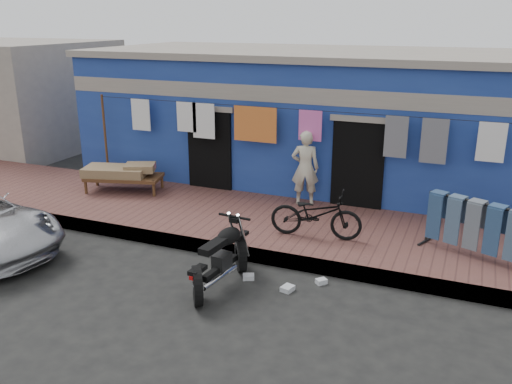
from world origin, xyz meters
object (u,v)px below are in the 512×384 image
motorcycle (220,256)px  jeans_rack (484,230)px  charpoy (124,178)px  seated_person (305,168)px  bicycle (316,209)px

motorcycle → jeans_rack: bearing=35.1°
motorcycle → charpoy: size_ratio=0.85×
seated_person → motorcycle: seated_person is taller
charpoy → jeans_rack: (7.81, -0.83, 0.20)m
charpoy → jeans_rack: size_ratio=0.93×
motorcycle → charpoy: (-3.97, 2.99, 0.02)m
bicycle → motorcycle: bicycle is taller
seated_person → bicycle: seated_person is taller
motorcycle → jeans_rack: (3.85, 2.16, 0.23)m
charpoy → jeans_rack: bearing=-6.1°
seated_person → jeans_rack: bearing=142.1°
bicycle → jeans_rack: size_ratio=0.78×
seated_person → jeans_rack: 3.95m
motorcycle → charpoy: bearing=148.7°
motorcycle → jeans_rack: 4.42m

